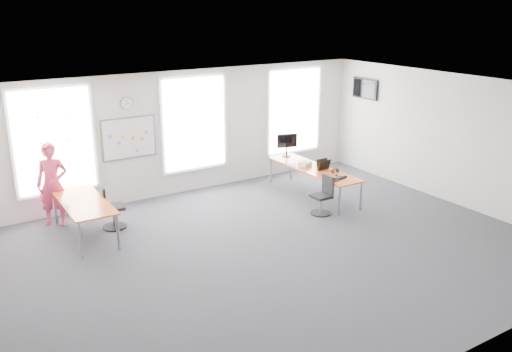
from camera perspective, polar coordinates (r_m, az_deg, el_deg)
floor at (r=10.44m, az=1.94°, el=-7.78°), size 10.00×10.00×0.00m
ceiling at (r=9.54m, az=2.13°, el=8.71°), size 10.00×10.00×0.00m
wall_back at (r=13.26m, az=-7.74°, el=4.53°), size 10.00×0.00×10.00m
wall_front at (r=7.17m, az=20.44°, el=-8.16°), size 10.00×0.00×10.00m
wall_right at (r=13.26m, az=20.26°, el=3.58°), size 0.00×10.00×10.00m
window_left at (r=12.30m, az=-20.53°, el=3.47°), size 1.60×0.06×2.20m
window_mid at (r=13.32m, az=-6.55°, el=5.52°), size 1.60×0.06×2.20m
window_right at (r=14.83m, az=4.00°, el=6.84°), size 1.60×0.06×2.20m
desk_right at (r=13.18m, az=6.05°, el=0.66°), size 0.76×2.84×0.69m
desk_left at (r=11.29m, az=-17.70°, el=-2.82°), size 0.83×2.07×0.75m
chair_right at (r=12.12m, az=7.07°, el=-2.25°), size 0.46×0.46×0.86m
chair_left at (r=11.65m, az=-15.05°, el=-3.44°), size 0.50×0.50×0.93m
person at (r=12.06m, az=-20.63°, el=-0.83°), size 0.77×0.65×1.78m
whiteboard at (r=12.74m, az=-13.22°, el=3.91°), size 1.20×0.03×0.90m
wall_clock at (r=12.58m, az=-13.48°, el=7.45°), size 0.30×0.04×0.30m
tv at (r=15.04m, az=11.42°, el=9.01°), size 0.06×0.90×0.55m
keyboard at (r=12.40m, az=8.62°, el=-0.28°), size 0.43×0.27×0.02m
mouse at (r=12.56m, az=9.40°, el=-0.02°), size 0.10×0.13×0.04m
lens_cap at (r=12.64m, az=8.47°, el=0.05°), size 0.08×0.08×0.01m
headphones at (r=12.83m, az=8.31°, el=0.53°), size 0.18×0.10×0.11m
laptop_sleeve at (r=13.01m, az=7.10°, el=1.19°), size 0.32×0.17×0.26m
paper_stack at (r=13.27m, az=5.18°, el=1.25°), size 0.36×0.32×0.10m
monitor at (r=14.01m, az=3.29°, el=3.50°), size 0.53×0.22×0.60m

